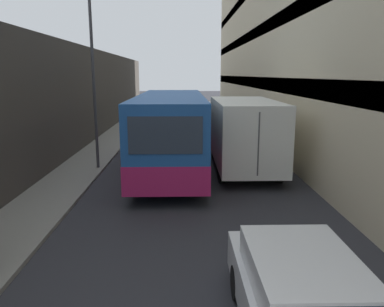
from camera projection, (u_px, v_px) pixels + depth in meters
ground_plane at (190, 165)px, 16.56m from camera, size 150.00×150.00×0.00m
sidewalk_left at (85, 165)px, 16.44m from camera, size 1.98×60.00×0.11m
building_left_shopfront at (32, 109)px, 15.89m from camera, size 2.40×60.00×5.46m
building_right_apartment at (322, 1)px, 15.25m from camera, size 2.40×60.00×13.78m
car_hatchback at (303, 302)px, 5.42m from camera, size 1.74×4.13×1.39m
bus at (171, 131)px, 15.42m from camera, size 2.63×9.68×3.13m
box_truck at (241, 130)px, 16.03m from camera, size 2.39×7.74×2.93m
panel_van at (157, 120)px, 24.32m from camera, size 1.83×4.33×1.88m
street_lamp at (91, 31)px, 14.60m from camera, size 0.36×0.80×8.11m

